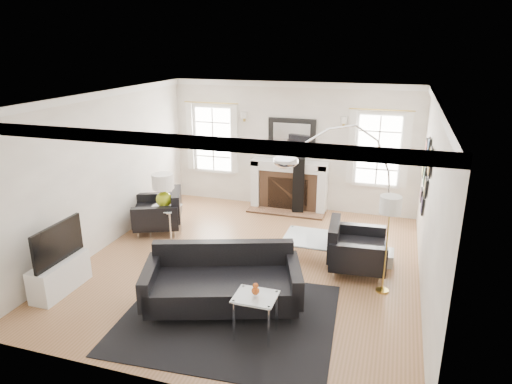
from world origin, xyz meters
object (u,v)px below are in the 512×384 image
(armchair_right, at_px, (354,249))
(coffee_table, at_px, (309,239))
(sofa, at_px, (223,282))
(armchair_left, at_px, (161,213))
(fireplace, at_px, (289,186))
(gourd_lamp, at_px, (163,188))
(arc_floor_lamp, at_px, (341,195))

(armchair_right, height_order, coffee_table, armchair_right)
(coffee_table, bearing_deg, armchair_right, -19.53)
(sofa, distance_m, armchair_left, 3.10)
(fireplace, distance_m, armchair_right, 3.04)
(sofa, xyz_separation_m, coffee_table, (0.85, 1.91, -0.04))
(fireplace, xyz_separation_m, gourd_lamp, (-1.96, -2.11, 0.41))
(armchair_right, relative_size, gourd_lamp, 1.63)
(gourd_lamp, xyz_separation_m, arc_floor_lamp, (3.42, -0.61, 0.41))
(arc_floor_lamp, bearing_deg, coffee_table, 139.58)
(coffee_table, distance_m, gourd_lamp, 2.92)
(gourd_lamp, distance_m, arc_floor_lamp, 3.50)
(sofa, xyz_separation_m, armchair_right, (1.64, 1.63, -0.00))
(arc_floor_lamp, bearing_deg, sofa, -134.61)
(armchair_right, bearing_deg, gourd_lamp, 173.56)
(armchair_left, bearing_deg, fireplace, 42.33)
(sofa, bearing_deg, gourd_lamp, 134.40)
(sofa, relative_size, armchair_left, 1.85)
(armchair_right, xyz_separation_m, gourd_lamp, (-3.65, 0.41, 0.57))
(sofa, height_order, armchair_left, sofa)
(armchair_right, xyz_separation_m, arc_floor_lamp, (-0.23, -0.20, 0.99))
(sofa, distance_m, arc_floor_lamp, 2.24)
(coffee_table, bearing_deg, fireplace, 111.91)
(gourd_lamp, bearing_deg, fireplace, 47.11)
(armchair_left, xyz_separation_m, coffee_table, (3.04, -0.29, -0.03))
(sofa, bearing_deg, armchair_right, 44.80)
(fireplace, bearing_deg, gourd_lamp, -132.89)
(armchair_left, xyz_separation_m, armchair_right, (3.83, -0.57, 0.00))
(armchair_left, relative_size, gourd_lamp, 1.93)
(armchair_right, distance_m, coffee_table, 0.84)
(armchair_left, distance_m, gourd_lamp, 0.62)
(arc_floor_lamp, bearing_deg, gourd_lamp, 169.87)
(sofa, height_order, gourd_lamp, gourd_lamp)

